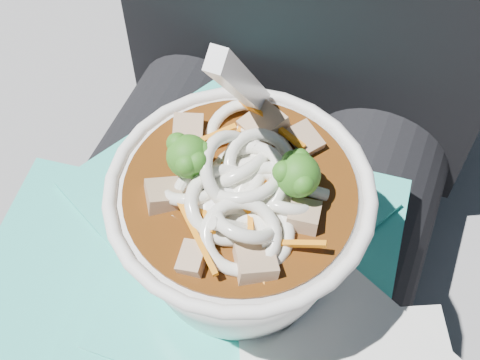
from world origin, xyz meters
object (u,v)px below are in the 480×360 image
(plastic_bag, at_px, (215,255))
(udon_bowl, at_px, (240,217))
(person_body, at_px, (237,224))
(lap, at_px, (197,333))
(stone_ledge, at_px, (255,312))

(plastic_bag, height_order, udon_bowl, udon_bowl)
(plastic_bag, bearing_deg, person_body, 94.64)
(lap, bearing_deg, udon_bowl, 53.31)
(lap, distance_m, udon_bowl, 0.15)
(person_body, relative_size, udon_bowl, 4.69)
(lap, relative_size, person_body, 0.49)
(lap, bearing_deg, plastic_bag, 82.49)
(stone_ledge, xyz_separation_m, udon_bowl, (0.03, -0.12, 0.43))
(person_body, xyz_separation_m, plastic_bag, (0.00, -0.06, 0.05))
(stone_ledge, relative_size, person_body, 1.02)
(udon_bowl, bearing_deg, plastic_bag, 177.13)
(plastic_bag, distance_m, udon_bowl, 0.07)
(stone_ledge, relative_size, udon_bowl, 4.81)
(stone_ledge, xyz_separation_m, person_body, (0.00, -0.06, 0.32))
(lap, xyz_separation_m, udon_bowl, (0.03, 0.03, 0.15))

